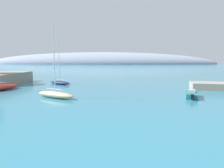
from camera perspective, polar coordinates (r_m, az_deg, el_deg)
distant_ridge at (r=243.55m, az=-3.62°, el=5.83°), size 284.32×59.62×29.16m
sailboat_sand_mid_mooring at (r=30.28m, az=-16.21°, el=-2.85°), size 6.91×4.60×10.93m
sailboat_navy_outer_mooring at (r=46.57m, az=-15.00°, el=0.55°), size 6.35×5.04×10.42m
motorboat_teal_foreground at (r=31.61m, az=22.26°, el=-2.96°), size 2.72×4.55×1.14m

